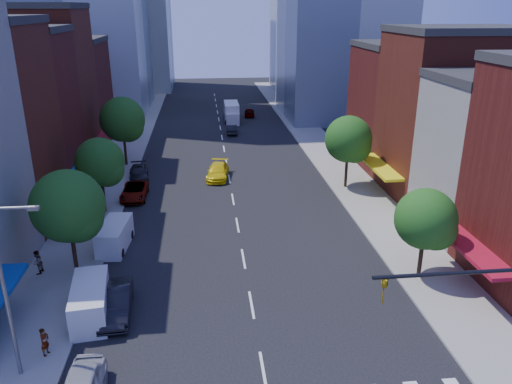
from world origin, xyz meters
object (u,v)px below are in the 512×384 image
Objects in this scene: parked_car_third at (134,191)px; cargo_van_far at (114,237)px; parked_car_rear at (139,173)px; traffic_car_oncoming at (232,129)px; traffic_car_far at (249,112)px; taxi at (218,171)px; box_truck at (232,113)px; parked_car_second at (116,302)px; cargo_van_near at (90,303)px; pedestrian_far at (37,262)px; pedestrian_near at (45,342)px.

cargo_van_far is at bearing -90.56° from parked_car_third.
traffic_car_oncoming is at bearing 53.67° from parked_car_rear.
parked_car_third is 39.35m from traffic_car_far.
parked_car_third and parked_car_rear have the same top height.
taxi reaches higher than traffic_car_far.
box_truck reaches higher than cargo_van_far.
parked_car_second is 1.25× the size of traffic_car_far.
parked_car_third is 19.62m from cargo_van_near.
box_truck is (11.49, 52.47, 0.34)m from cargo_van_near.
cargo_van_near is 1.29× the size of traffic_car_far.
cargo_van_near reaches higher than traffic_car_oncoming.
cargo_van_near is 3.05× the size of pedestrian_far.
taxi is 1.31× the size of traffic_car_oncoming.
box_truck reaches higher than traffic_car_far.
parked_car_second is 8.97m from cargo_van_far.
box_truck reaches higher than pedestrian_far.
cargo_van_far is (-0.01, -16.20, 0.28)m from parked_car_rear.
taxi reaches higher than parked_car_third.
parked_car_second is 25.08m from parked_car_rear.
traffic_car_oncoming is at bearing -93.15° from box_truck.
parked_car_third is (-1.23, 19.42, -0.12)m from parked_car_second.
pedestrian_far reaches higher than pedestrian_near.
cargo_van_near is (-1.42, -0.20, 0.22)m from parked_car_second.
cargo_van_far is at bearing -104.45° from box_truck.
parked_car_second reaches higher than traffic_car_oncoming.
cargo_van_near is at bearing -100.94° from taxi.
parked_car_third is 1.04× the size of cargo_van_far.
parked_car_second reaches higher than traffic_car_far.
traffic_car_far is 2.36× the size of pedestrian_far.
pedestrian_far is (-2.93, 8.79, 0.05)m from pedestrian_near.
box_truck is 57.33m from pedestrian_near.
parked_car_rear is 8.34m from taxi.
box_truck is at bearing 80.43° from cargo_van_far.
cargo_van_near is 58.09m from traffic_car_far.
traffic_car_far is at bearing 69.04° from parked_car_third.
pedestrian_far is (-5.99, 5.26, 0.18)m from parked_car_second.
cargo_van_near is at bearing 80.04° from traffic_car_far.
parked_car_rear reaches higher than traffic_car_oncoming.
cargo_van_far reaches higher than parked_car_third.
traffic_car_oncoming is (10.98, 44.35, -0.38)m from cargo_van_near.
pedestrian_near is (-1.61, -12.38, -0.04)m from cargo_van_far.
pedestrian_near is (-3.06, -3.53, 0.12)m from parked_car_second.
pedestrian_near is (-12.63, -47.68, 0.28)m from traffic_car_oncoming.
taxi is 27.94m from box_truck.
traffic_car_oncoming is (10.79, 24.73, -0.04)m from parked_car_third.
parked_car_second reaches higher than parked_car_rear.
cargo_van_far reaches higher than taxi.
pedestrian_far is at bearing 37.80° from pedestrian_near.
taxi is 32.12m from traffic_car_far.
parked_car_second is 1.03× the size of cargo_van_far.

